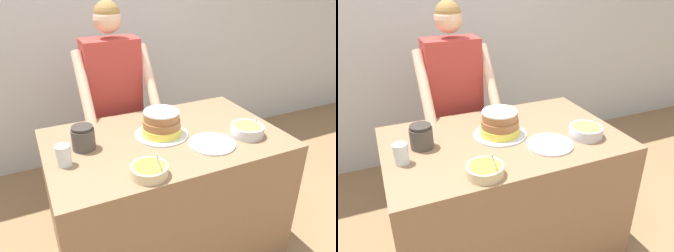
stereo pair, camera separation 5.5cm
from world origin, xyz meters
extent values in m
cube|color=silver|center=(0.00, 1.99, 1.30)|extent=(10.00, 0.05, 2.60)
cube|color=#8C6B4C|center=(0.00, 0.46, 0.45)|extent=(1.46, 0.92, 0.90)
cylinder|color=#2D2D38|center=(-0.22, 1.16, 0.40)|extent=(0.12, 0.12, 0.80)
cylinder|color=#2D2D38|center=(-0.03, 1.16, 0.40)|extent=(0.12, 0.12, 0.80)
cube|color=#B23833|center=(-0.12, 1.16, 1.10)|extent=(0.41, 0.23, 0.60)
cylinder|color=beige|center=(-0.37, 1.00, 1.09)|extent=(0.07, 0.39, 0.51)
cylinder|color=beige|center=(0.12, 1.00, 1.09)|extent=(0.07, 0.39, 0.51)
sphere|color=beige|center=(-0.12, 1.16, 1.53)|extent=(0.20, 0.20, 0.20)
sphere|color=olive|center=(-0.12, 1.16, 1.57)|extent=(0.18, 0.18, 0.18)
cylinder|color=silver|center=(-0.01, 0.50, 0.91)|extent=(0.34, 0.34, 0.01)
cylinder|color=#F2DB4C|center=(-0.01, 0.50, 0.93)|extent=(0.25, 0.25, 0.05)
cylinder|color=#9E663D|center=(-0.01, 0.50, 0.98)|extent=(0.24, 0.24, 0.05)
cylinder|color=#9E663D|center=(-0.01, 0.50, 1.03)|extent=(0.22, 0.22, 0.05)
cylinder|color=white|center=(-0.01, 0.50, 1.06)|extent=(0.22, 0.22, 0.01)
cylinder|color=beige|center=(-0.25, 0.11, 0.93)|extent=(0.19, 0.19, 0.06)
cylinder|color=#EF9938|center=(-0.25, 0.11, 0.95)|extent=(0.17, 0.17, 0.01)
cylinder|color=silver|center=(-0.21, 0.05, 0.99)|extent=(0.06, 0.04, 0.15)
cylinder|color=silver|center=(0.47, 0.27, 0.93)|extent=(0.21, 0.21, 0.07)
cylinder|color=#F2DB4C|center=(0.47, 0.27, 0.96)|extent=(0.18, 0.18, 0.01)
cylinder|color=silver|center=(0.49, 0.20, 0.98)|extent=(0.06, 0.02, 0.14)
cylinder|color=silver|center=(-0.62, 0.40, 0.96)|extent=(0.08, 0.08, 0.12)
cylinder|color=silver|center=(0.21, 0.25, 0.91)|extent=(0.28, 0.28, 0.01)
cylinder|color=#4C4742|center=(-0.49, 0.53, 0.96)|extent=(0.13, 0.13, 0.12)
cylinder|color=#322D28|center=(-0.49, 0.53, 1.03)|extent=(0.12, 0.12, 0.02)
camera|label=1|loc=(-0.75, -1.18, 1.84)|focal=35.00mm
camera|label=2|loc=(-0.70, -1.21, 1.84)|focal=35.00mm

